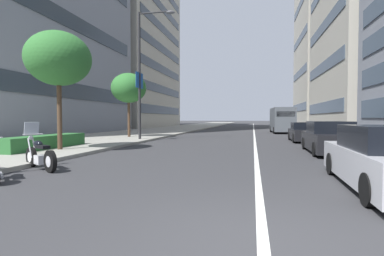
{
  "coord_description": "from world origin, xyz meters",
  "views": [
    {
      "loc": [
        -3.55,
        0.14,
        1.61
      ],
      "look_at": [
        11.67,
        3.42,
        1.09
      ],
      "focal_mm": 26.47,
      "sensor_mm": 36.0,
      "label": 1
    }
  ],
  "objects_px": {
    "street_tree_far_plaza": "(129,88)",
    "delivery_van_ahead": "(282,120)",
    "car_approaching_light": "(305,133)",
    "motorcycle_by_sign_pole": "(40,155)",
    "street_lamp_with_banners": "(144,65)",
    "street_tree_mid_sidewalk": "(59,59)",
    "car_lead_in_lane": "(329,138)"
  },
  "relations": [
    {
      "from": "delivery_van_ahead",
      "to": "street_lamp_with_banners",
      "type": "relative_size",
      "value": 0.63
    },
    {
      "from": "motorcycle_by_sign_pole",
      "to": "street_tree_far_plaza",
      "type": "distance_m",
      "value": 14.27
    },
    {
      "from": "motorcycle_by_sign_pole",
      "to": "delivery_van_ahead",
      "type": "xyz_separation_m",
      "value": [
        25.16,
        -9.72,
        1.04
      ]
    },
    {
      "from": "street_lamp_with_banners",
      "to": "street_tree_far_plaza",
      "type": "xyz_separation_m",
      "value": [
        2.11,
        2.17,
        -1.38
      ]
    },
    {
      "from": "street_tree_mid_sidewalk",
      "to": "street_tree_far_plaza",
      "type": "relative_size",
      "value": 1.09
    },
    {
      "from": "motorcycle_by_sign_pole",
      "to": "car_approaching_light",
      "type": "height_order",
      "value": "motorcycle_by_sign_pole"
    },
    {
      "from": "street_tree_far_plaza",
      "to": "car_approaching_light",
      "type": "bearing_deg",
      "value": -90.82
    },
    {
      "from": "car_approaching_light",
      "to": "street_tree_mid_sidewalk",
      "type": "xyz_separation_m",
      "value": [
        -9.18,
        12.5,
        3.77
      ]
    },
    {
      "from": "car_lead_in_lane",
      "to": "street_tree_mid_sidewalk",
      "type": "relative_size",
      "value": 0.84
    },
    {
      "from": "car_lead_in_lane",
      "to": "street_lamp_with_banners",
      "type": "relative_size",
      "value": 0.52
    },
    {
      "from": "delivery_van_ahead",
      "to": "street_lamp_with_banners",
      "type": "xyz_separation_m",
      "value": [
        -13.82,
        10.72,
        3.93
      ]
    },
    {
      "from": "street_lamp_with_banners",
      "to": "motorcycle_by_sign_pole",
      "type": "bearing_deg",
      "value": -174.92
    },
    {
      "from": "car_approaching_light",
      "to": "street_lamp_with_banners",
      "type": "height_order",
      "value": "street_lamp_with_banners"
    },
    {
      "from": "motorcycle_by_sign_pole",
      "to": "street_tree_mid_sidewalk",
      "type": "xyz_separation_m",
      "value": [
        4.08,
        2.38,
        3.95
      ]
    },
    {
      "from": "car_lead_in_lane",
      "to": "street_tree_far_plaza",
      "type": "distance_m",
      "value": 15.28
    },
    {
      "from": "car_lead_in_lane",
      "to": "car_approaching_light",
      "type": "distance_m",
      "value": 6.78
    },
    {
      "from": "car_lead_in_lane",
      "to": "street_lamp_with_banners",
      "type": "bearing_deg",
      "value": 67.85
    },
    {
      "from": "motorcycle_by_sign_pole",
      "to": "street_lamp_with_banners",
      "type": "relative_size",
      "value": 0.22
    },
    {
      "from": "street_lamp_with_banners",
      "to": "street_tree_far_plaza",
      "type": "height_order",
      "value": "street_lamp_with_banners"
    },
    {
      "from": "motorcycle_by_sign_pole",
      "to": "street_tree_far_plaza",
      "type": "bearing_deg",
      "value": -47.86
    },
    {
      "from": "street_tree_far_plaza",
      "to": "street_lamp_with_banners",
      "type": "bearing_deg",
      "value": -134.24
    },
    {
      "from": "car_lead_in_lane",
      "to": "car_approaching_light",
      "type": "xyz_separation_m",
      "value": [
        6.78,
        -0.11,
        -0.06
      ]
    },
    {
      "from": "street_tree_mid_sidewalk",
      "to": "motorcycle_by_sign_pole",
      "type": "bearing_deg",
      "value": -149.73
    },
    {
      "from": "delivery_van_ahead",
      "to": "street_tree_far_plaza",
      "type": "distance_m",
      "value": 17.6
    },
    {
      "from": "street_tree_mid_sidewalk",
      "to": "car_lead_in_lane",
      "type": "bearing_deg",
      "value": -79.05
    },
    {
      "from": "car_lead_in_lane",
      "to": "street_tree_far_plaza",
      "type": "relative_size",
      "value": 0.92
    },
    {
      "from": "street_tree_mid_sidewalk",
      "to": "street_lamp_with_banners",
      "type": "bearing_deg",
      "value": -10.72
    },
    {
      "from": "delivery_van_ahead",
      "to": "street_tree_far_plaza",
      "type": "height_order",
      "value": "street_tree_far_plaza"
    },
    {
      "from": "car_approaching_light",
      "to": "street_tree_far_plaza",
      "type": "height_order",
      "value": "street_tree_far_plaza"
    },
    {
      "from": "delivery_van_ahead",
      "to": "street_tree_far_plaza",
      "type": "xyz_separation_m",
      "value": [
        -11.71,
        12.89,
        2.55
      ]
    },
    {
      "from": "motorcycle_by_sign_pole",
      "to": "car_approaching_light",
      "type": "relative_size",
      "value": 0.46
    },
    {
      "from": "street_tree_far_plaza",
      "to": "delivery_van_ahead",
      "type": "bearing_deg",
      "value": -47.74
    }
  ]
}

